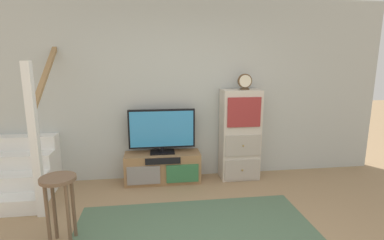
{
  "coord_description": "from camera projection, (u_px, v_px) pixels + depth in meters",
  "views": [
    {
      "loc": [
        -0.41,
        -1.97,
        1.81
      ],
      "look_at": [
        0.07,
        1.66,
        1.05
      ],
      "focal_mm": 27.34,
      "sensor_mm": 36.0,
      "label": 1
    }
  ],
  "objects": [
    {
      "name": "staircase",
      "position": [
        25.0,
        164.0,
        4.11
      ],
      "size": [
        1.0,
        1.36,
        2.2
      ],
      "color": "white",
      "rests_on": "ground_plane"
    },
    {
      "name": "television",
      "position": [
        162.0,
        130.0,
        4.29
      ],
      "size": [
        0.97,
        0.22,
        0.66
      ],
      "color": "black",
      "rests_on": "media_console"
    },
    {
      "name": "media_console",
      "position": [
        163.0,
        168.0,
        4.38
      ],
      "size": [
        1.12,
        0.38,
        0.45
      ],
      "color": "#997047",
      "rests_on": "ground_plane"
    },
    {
      "name": "side_cabinet",
      "position": [
        240.0,
        135.0,
        4.45
      ],
      "size": [
        0.58,
        0.38,
        1.38
      ],
      "color": "beige",
      "rests_on": "ground_plane"
    },
    {
      "name": "bar_stool_near",
      "position": [
        59.0,
        194.0,
        2.84
      ],
      "size": [
        0.34,
        0.34,
        0.71
      ],
      "color": "brown",
      "rests_on": "ground_plane"
    },
    {
      "name": "desk_clock",
      "position": [
        245.0,
        82.0,
        4.28
      ],
      "size": [
        0.21,
        0.08,
        0.23
      ],
      "color": "#4C3823",
      "rests_on": "side_cabinet"
    },
    {
      "name": "back_wall",
      "position": [
        180.0,
        90.0,
        4.45
      ],
      "size": [
        6.4,
        0.12,
        2.7
      ],
      "primitive_type": "cube",
      "color": "#B2B7B2",
      "rests_on": "ground_plane"
    }
  ]
}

